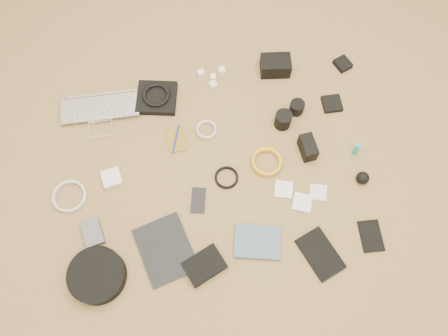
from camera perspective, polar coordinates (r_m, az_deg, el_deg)
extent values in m
cube|color=olive|center=(1.96, -0.89, -0.71)|extent=(4.00, 4.00, 0.04)
imported|color=silver|center=(2.13, -15.82, 6.38)|extent=(0.38, 0.27, 0.03)
cube|color=black|center=(2.12, -8.78, 9.04)|extent=(0.22, 0.21, 0.03)
torus|color=black|center=(2.10, -8.87, 9.39)|extent=(0.13, 0.13, 0.02)
cube|color=white|center=(2.18, -3.03, 12.26)|extent=(0.03, 0.03, 0.03)
cube|color=white|center=(2.16, -1.42, 11.75)|extent=(0.03, 0.03, 0.03)
cube|color=white|center=(2.18, -0.31, 12.60)|extent=(0.03, 0.03, 0.03)
cube|color=white|center=(2.14, -1.44, 10.80)|extent=(0.04, 0.04, 0.03)
cube|color=black|center=(2.18, 6.72, 13.14)|extent=(0.16, 0.12, 0.08)
cube|color=black|center=(2.29, 15.25, 12.98)|extent=(0.09, 0.10, 0.03)
cube|color=olive|center=(2.02, -6.29, 3.75)|extent=(0.09, 0.13, 0.01)
cylinder|color=#1526AA|center=(2.01, -6.31, 3.85)|extent=(0.05, 0.13, 0.01)
torus|color=silver|center=(2.03, -2.29, 4.94)|extent=(0.12, 0.12, 0.01)
cylinder|color=black|center=(2.03, 7.72, 6.26)|extent=(0.10, 0.10, 0.08)
cylinder|color=black|center=(2.08, 9.49, 7.81)|extent=(0.08, 0.08, 0.06)
cube|color=black|center=(2.15, 13.92, 8.15)|extent=(0.09, 0.09, 0.02)
cube|color=white|center=(1.97, -14.41, -1.31)|extent=(0.09, 0.09, 0.03)
torus|color=silver|center=(2.01, -19.48, -3.55)|extent=(0.18, 0.18, 0.01)
torus|color=black|center=(1.93, 0.33, -1.30)|extent=(0.12, 0.12, 0.01)
torus|color=gold|center=(1.96, 5.57, 0.71)|extent=(0.17, 0.17, 0.02)
cube|color=black|center=(1.98, 10.89, 2.65)|extent=(0.06, 0.11, 0.08)
cylinder|color=#19A5A3|center=(2.03, 16.89, 2.38)|extent=(0.03, 0.03, 0.08)
cube|color=#56575B|center=(1.92, -16.75, -8.12)|extent=(0.09, 0.13, 0.03)
cube|color=black|center=(1.85, -7.66, -10.49)|extent=(0.26, 0.30, 0.01)
cube|color=black|center=(1.90, -3.37, -4.23)|extent=(0.08, 0.13, 0.01)
cube|color=silver|center=(1.92, 7.78, -2.79)|extent=(0.10, 0.10, 0.01)
cube|color=silver|center=(1.92, 10.19, -4.46)|extent=(0.11, 0.11, 0.01)
cube|color=silver|center=(1.95, 12.20, -3.14)|extent=(0.09, 0.09, 0.01)
sphere|color=black|center=(2.00, 17.66, -1.25)|extent=(0.06, 0.06, 0.06)
cylinder|color=black|center=(1.86, -16.24, -13.32)|extent=(0.27, 0.27, 0.06)
cube|color=black|center=(1.81, -2.59, -12.60)|extent=(0.19, 0.16, 0.04)
imported|color=#465C78|center=(1.83, 4.32, -11.81)|extent=(0.22, 0.18, 0.02)
cube|color=black|center=(1.87, 12.46, -10.89)|extent=(0.18, 0.23, 0.01)
cube|color=black|center=(1.95, 18.64, -8.41)|extent=(0.10, 0.14, 0.01)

